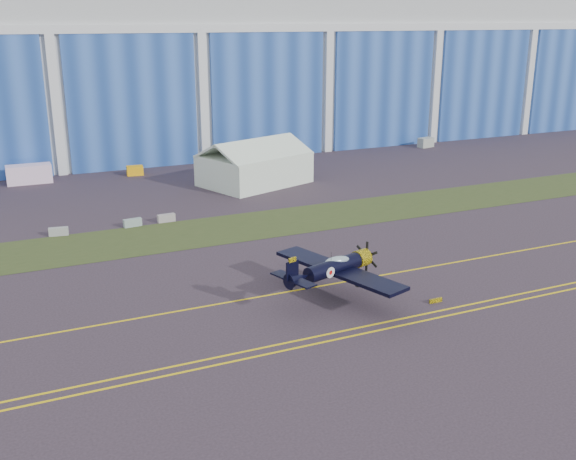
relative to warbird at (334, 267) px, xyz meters
name	(u,v)px	position (x,y,z in m)	size (l,w,h in m)	color
ground	(134,294)	(-14.71, 7.89, -2.78)	(260.00, 260.00, 0.00)	#372C36
grass_median	(105,245)	(-14.71, 21.89, -2.76)	(260.00, 10.00, 0.02)	#475128
hangar	(38,62)	(-14.71, 79.68, 12.18)	(220.00, 45.70, 30.00)	silver
taxiway_centreline	(148,316)	(-14.71, 2.89, -2.77)	(200.00, 0.20, 0.02)	yellow
edge_line_near	(182,372)	(-14.71, -6.61, -2.77)	(80.00, 0.20, 0.02)	yellow
edge_line_far	(178,366)	(-14.71, -5.61, -2.77)	(80.00, 0.20, 0.02)	yellow
guard_board_right	(436,300)	(7.29, -4.11, -2.60)	(1.20, 0.15, 0.35)	yellow
warbird	(334,267)	(0.00, 0.00, 0.00)	(14.03, 15.48, 3.83)	black
tent	(254,161)	(9.02, 40.19, 0.42)	(16.35, 14.12, 6.40)	white
shipping_container	(29,174)	(-19.58, 53.53, -1.48)	(6.00, 2.40, 2.60)	#EFCAED
tug	(135,171)	(-5.05, 52.53, -2.10)	(2.34, 1.46, 1.36)	#FFAF0D
gse_box	(426,142)	(47.17, 53.42, -1.94)	(2.81, 1.50, 1.69)	#A0A69B
barrier_a	(59,232)	(-18.66, 27.00, -2.33)	(2.00, 0.60, 0.90)	#979899
barrier_b	(133,223)	(-10.81, 26.98, -2.33)	(2.00, 0.60, 0.90)	#879B99
barrier_c	(166,218)	(-6.93, 27.24, -2.33)	(2.00, 0.60, 0.90)	#9D9295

